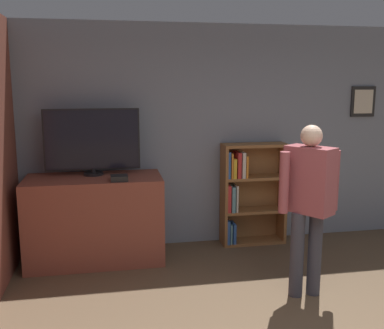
# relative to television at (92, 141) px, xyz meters

# --- Properties ---
(wall_back) EXTENTS (6.89, 0.09, 2.70)m
(wall_back) POSITION_rel_television_xyz_m (1.59, 0.29, -0.01)
(wall_back) COLOR gray
(wall_back) RESTS_ON ground_plane
(tv_ledge) EXTENTS (1.50, 0.71, 0.97)m
(tv_ledge) POSITION_rel_television_xyz_m (0.00, -0.12, -0.87)
(tv_ledge) COLOR brown
(tv_ledge) RESTS_ON ground_plane
(television) EXTENTS (1.06, 0.22, 0.75)m
(television) POSITION_rel_television_xyz_m (0.00, 0.00, 0.00)
(television) COLOR black
(television) RESTS_ON tv_ledge
(game_console) EXTENTS (0.18, 0.17, 0.06)m
(game_console) POSITION_rel_television_xyz_m (0.28, -0.35, -0.36)
(game_console) COLOR black
(game_console) RESTS_ON tv_ledge
(bookshelf) EXTENTS (0.80, 0.28, 1.27)m
(bookshelf) POSITION_rel_television_xyz_m (1.86, 0.11, -0.70)
(bookshelf) COLOR brown
(bookshelf) RESTS_ON ground_plane
(person) EXTENTS (0.58, 0.48, 1.63)m
(person) POSITION_rel_television_xyz_m (1.98, -1.35, -0.39)
(person) COLOR #383842
(person) RESTS_ON ground_plane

